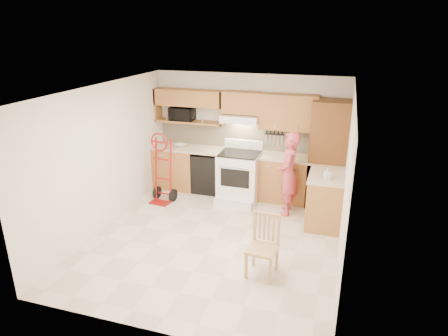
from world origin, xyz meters
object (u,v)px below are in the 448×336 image
at_px(person, 288,174).
at_px(microwave, 182,114).
at_px(hand_truck, 161,172).
at_px(range, 239,173).
at_px(dining_chair, 262,247).

bearing_deg(person, microwave, -111.29).
xyz_separation_m(person, hand_truck, (-2.50, -0.23, -0.14)).
xyz_separation_m(microwave, person, (2.41, -0.74, -0.84)).
bearing_deg(hand_truck, range, 26.42).
height_order(person, hand_truck, person).
bearing_deg(person, range, -110.40).
bearing_deg(range, person, -16.11).
distance_m(hand_truck, dining_chair, 3.11).
distance_m(person, hand_truck, 2.51).
height_order(microwave, dining_chair, microwave).
xyz_separation_m(hand_truck, dining_chair, (2.46, -1.89, -0.20)).
bearing_deg(microwave, dining_chair, -51.46).
relative_size(person, dining_chair, 1.76).
distance_m(microwave, hand_truck, 1.38).
height_order(person, dining_chair, person).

